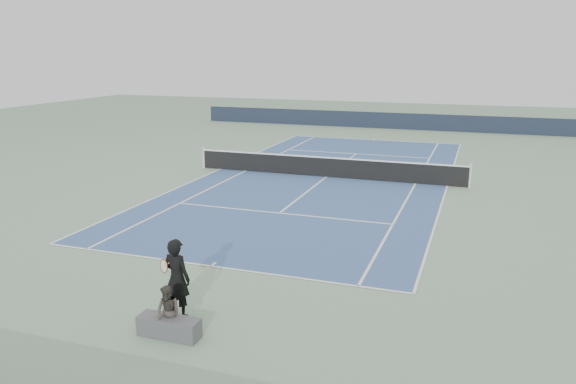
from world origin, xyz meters
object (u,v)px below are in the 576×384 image
(spectator_bench, at_px, (169,319))
(tennis_ball, at_px, (183,329))
(tennis_player, at_px, (177,278))
(tennis_net, at_px, (327,167))

(spectator_bench, bearing_deg, tennis_ball, 64.92)
(tennis_player, relative_size, spectator_bench, 1.32)
(tennis_player, bearing_deg, spectator_bench, -71.96)
(tennis_ball, bearing_deg, tennis_player, 127.11)
(tennis_net, height_order, spectator_bench, spectator_bench)
(tennis_ball, height_order, spectator_bench, spectator_bench)
(tennis_net, bearing_deg, spectator_bench, -86.50)
(tennis_net, distance_m, spectator_bench, 15.69)
(tennis_net, xyz_separation_m, tennis_ball, (1.10, -15.36, -0.47))
(spectator_bench, bearing_deg, tennis_player, 108.04)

